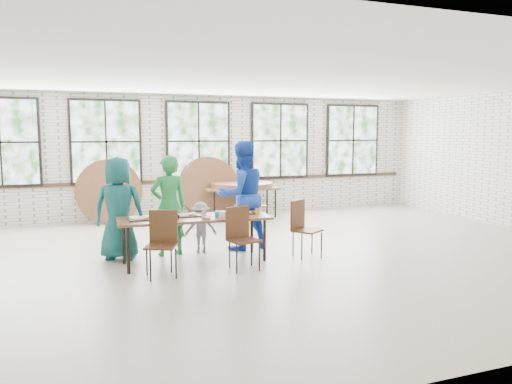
# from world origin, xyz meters

# --- Properties ---
(room) EXTENTS (12.00, 12.00, 12.00)m
(room) POSITION_xyz_m (0.00, 4.44, 1.83)
(room) COLOR #B9AA93
(room) RESTS_ON ground
(dining_table) EXTENTS (2.44, 0.93, 0.74)m
(dining_table) POSITION_xyz_m (-1.19, 0.01, 0.69)
(dining_table) COLOR brown
(dining_table) RESTS_ON ground
(chair_near_left) EXTENTS (0.54, 0.54, 0.95)m
(chair_near_left) POSITION_xyz_m (-1.81, -0.53, 0.56)
(chair_near_left) COLOR #4C2C19
(chair_near_left) RESTS_ON ground
(chair_near_right) EXTENTS (0.51, 0.50, 0.95)m
(chair_near_right) POSITION_xyz_m (-0.62, -0.57, 0.56)
(chair_near_right) COLOR #4C2C19
(chair_near_right) RESTS_ON ground
(chair_spare) EXTENTS (0.57, 0.57, 0.95)m
(chair_spare) POSITION_xyz_m (0.60, -0.22, 0.56)
(chair_spare) COLOR #4C2C19
(chair_spare) RESTS_ON ground
(adult_teal) EXTENTS (0.97, 0.81, 1.69)m
(adult_teal) POSITION_xyz_m (-2.30, 0.66, 0.85)
(adult_teal) COLOR #19585F
(adult_teal) RESTS_ON ground
(adult_green) EXTENTS (0.65, 0.46, 1.70)m
(adult_green) POSITION_xyz_m (-1.48, 0.66, 0.85)
(adult_green) COLOR #22833D
(adult_green) RESTS_ON ground
(toddler) EXTENTS (0.58, 0.35, 0.88)m
(toddler) POSITION_xyz_m (-0.93, 0.66, 0.44)
(toddler) COLOR #14163F
(toddler) RESTS_ON ground
(adult_blue) EXTENTS (1.04, 0.87, 1.93)m
(adult_blue) POSITION_xyz_m (-0.17, 0.66, 0.97)
(adult_blue) COLOR #1942B2
(adult_blue) RESTS_ON ground
(storage_table) EXTENTS (1.83, 0.83, 0.74)m
(storage_table) POSITION_xyz_m (0.93, 3.84, 0.69)
(storage_table) COLOR brown
(storage_table) RESTS_ON ground
(tabletop_clutter) EXTENTS (2.07, 0.61, 0.11)m
(tabletop_clutter) POSITION_xyz_m (-1.09, -0.03, 0.77)
(tabletop_clutter) COLOR black
(tabletop_clutter) RESTS_ON dining_table
(round_tops_stacked) EXTENTS (1.50, 1.50, 0.13)m
(round_tops_stacked) POSITION_xyz_m (0.93, 3.84, 0.80)
(round_tops_stacked) COLOR brown
(round_tops_stacked) RESTS_ON storage_table
(round_tops_leaning) EXTENTS (3.89, 0.36, 1.50)m
(round_tops_leaning) POSITION_xyz_m (-0.61, 4.16, 0.74)
(round_tops_leaning) COLOR brown
(round_tops_leaning) RESTS_ON ground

